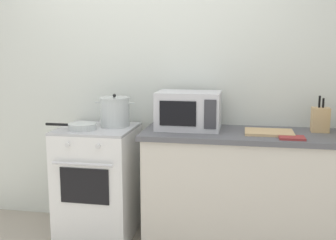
# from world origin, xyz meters

# --- Properties ---
(back_wall) EXTENTS (4.40, 0.10, 2.50)m
(back_wall) POSITION_xyz_m (0.30, 0.97, 1.25)
(back_wall) COLOR silver
(back_wall) RESTS_ON ground_plane
(lower_cabinet_right) EXTENTS (1.64, 0.56, 0.88)m
(lower_cabinet_right) POSITION_xyz_m (0.90, 0.62, 0.44)
(lower_cabinet_right) COLOR beige
(lower_cabinet_right) RESTS_ON ground_plane
(countertop_right) EXTENTS (1.70, 0.60, 0.04)m
(countertop_right) POSITION_xyz_m (0.90, 0.62, 0.90)
(countertop_right) COLOR #59595E
(countertop_right) RESTS_ON lower_cabinet_right
(stove) EXTENTS (0.60, 0.64, 0.92)m
(stove) POSITION_xyz_m (-0.35, 0.60, 0.46)
(stove) COLOR white
(stove) RESTS_ON ground_plane
(stock_pot) EXTENTS (0.33, 0.25, 0.27)m
(stock_pot) POSITION_xyz_m (-0.22, 0.68, 1.04)
(stock_pot) COLOR silver
(stock_pot) RESTS_ON stove
(frying_pan) EXTENTS (0.42, 0.22, 0.05)m
(frying_pan) POSITION_xyz_m (-0.44, 0.49, 0.95)
(frying_pan) COLOR silver
(frying_pan) RESTS_ON stove
(microwave) EXTENTS (0.50, 0.37, 0.30)m
(microwave) POSITION_xyz_m (0.40, 0.68, 1.07)
(microwave) COLOR silver
(microwave) RESTS_ON countertop_right
(cutting_board) EXTENTS (0.36, 0.26, 0.02)m
(cutting_board) POSITION_xyz_m (1.02, 0.60, 0.93)
(cutting_board) COLOR tan
(cutting_board) RESTS_ON countertop_right
(knife_block) EXTENTS (0.13, 0.10, 0.28)m
(knife_block) POSITION_xyz_m (1.41, 0.74, 1.02)
(knife_block) COLOR tan
(knife_block) RESTS_ON countertop_right
(oven_mitt) EXTENTS (0.18, 0.14, 0.02)m
(oven_mitt) POSITION_xyz_m (1.17, 0.44, 0.93)
(oven_mitt) COLOR #993333
(oven_mitt) RESTS_ON countertop_right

